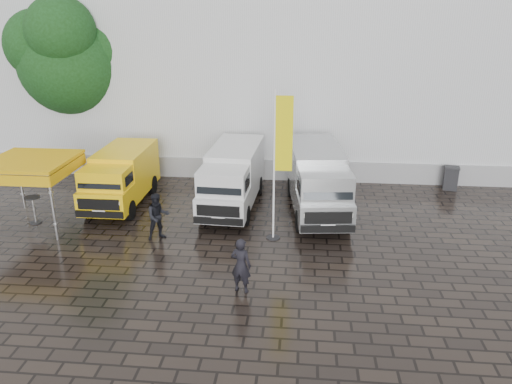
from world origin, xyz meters
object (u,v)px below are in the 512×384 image
Objects in this scene: cocktail_table at (34,210)px; canopy_tent at (30,164)px; van_silver at (317,182)px; person_tent at (158,216)px; person_front at (241,265)px; flagpole at (279,158)px; wheelie_bin at (451,178)px; van_white at (233,179)px; van_yellow at (121,179)px.

canopy_tent is at bearing 4.82° from cocktail_table.
person_tent is at bearing -158.14° from van_silver.
van_silver is 6.90m from person_front.
wheelie_bin is (7.74, 6.12, -2.55)m from flagpole.
van_white is 7.98m from cocktail_table.
van_white is 1.89× the size of canopy_tent.
van_silver is at bearing -0.41° from van_yellow.
van_yellow is at bearing 39.64° from cocktail_table.
van_silver is 3.57m from flagpole.
van_yellow is 4.80m from van_white.
person_front is at bearing -25.85° from cocktail_table.
person_tent reaches higher than wheelie_bin.
person_front is at bearing -26.26° from canopy_tent.
van_silver is at bearing 11.47° from canopy_tent.
van_silver is at bearing 11.39° from cocktail_table.
flagpole is at bearing -87.74° from person_front.
van_silver is at bearing 62.17° from flagpole.
cocktail_table is (-11.09, -2.23, -0.75)m from van_silver.
van_white is at bearing 2.02° from van_yellow.
wheelie_bin is at bearing 38.32° from flagpole.
van_yellow is 3.64m from cocktail_table.
van_white is (4.79, 0.17, 0.09)m from van_yellow.
van_silver is (8.33, -0.06, 0.15)m from van_yellow.
person_tent is (5.14, -0.92, -1.57)m from canopy_tent.
flagpole reaches higher than wheelie_bin.
van_white reaches higher than person_tent.
flagpole reaches higher than van_white.
flagpole is (-1.44, -2.73, 1.80)m from van_silver.
van_white is 3.30× the size of person_front.
wheelie_bin is (14.63, 3.34, -0.61)m from van_yellow.
person_tent is at bearing -139.66° from wheelie_bin.
van_yellow is 8.33m from van_silver.
van_silver is 5.47× the size of cocktail_table.
cocktail_table is 0.62× the size of person_tent.
van_white is 5.23× the size of wheelie_bin.
cocktail_table is 0.63× the size of person_front.
person_front is (-2.35, -6.47, -0.44)m from van_silver.
person_tent reaches higher than cocktail_table.
canopy_tent is at bearing -158.88° from van_white.
canopy_tent is at bearing -149.98° from wheelie_bin.
van_yellow is 8.85m from person_front.
van_white is 6.81m from person_front.
wheelie_bin is at bearing -1.10° from person_tent.
van_silver reaches higher than wheelie_bin.
person_tent is (-12.12, -6.54, 0.34)m from wheelie_bin.
van_silver reaches higher than van_white.
van_silver is at bearing -0.82° from van_white.
cocktail_table is at bearing 177.09° from flagpole.
cocktail_table is at bearing -150.08° from wheelie_bin.
van_yellow is 4.56× the size of cocktail_table.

